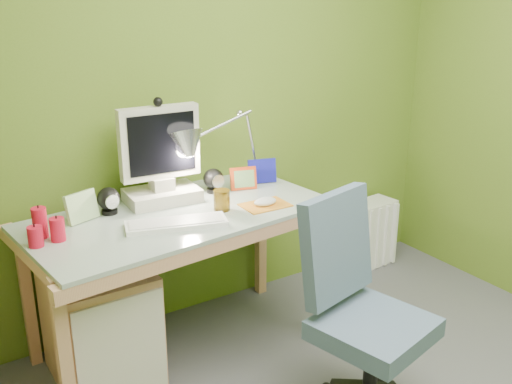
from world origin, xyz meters
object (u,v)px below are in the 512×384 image
desk (182,284)px  task_chair (374,328)px  radiator (364,235)px  desk_lamp (242,130)px  monitor (160,154)px

desk → task_chair: size_ratio=1.61×
task_chair → radiator: size_ratio=2.01×
desk_lamp → task_chair: size_ratio=0.68×
desk_lamp → radiator: desk_lamp is taller
desk → monitor: size_ratio=2.90×
desk → desk_lamp: size_ratio=2.37×
task_chair → desk: bearing=103.8°
desk → monitor: (0.00, 0.18, 0.60)m
desk → task_chair: task_chair is taller
monitor → desk: bearing=-86.3°
monitor → task_chair: monitor is taller
desk_lamp → radiator: 1.24m
monitor → desk_lamp: size_ratio=0.81×
desk → desk_lamp: bearing=16.1°
desk → radiator: (1.38, 0.23, -0.15)m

